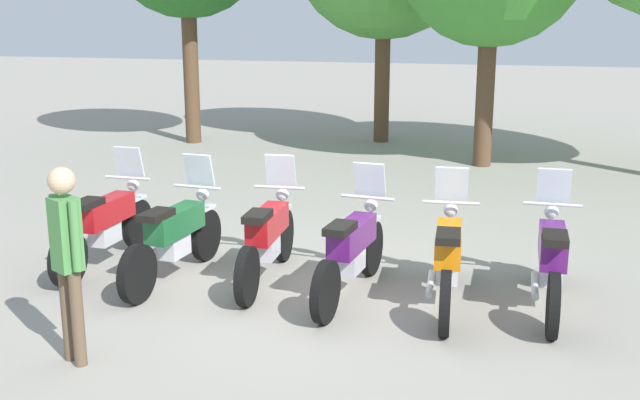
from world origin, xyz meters
TOP-DOWN VIEW (x-y plane):
  - ground_plane at (0.00, 0.00)m, footprint 80.00×80.00m
  - motorcycle_0 at (-2.59, 0.13)m, footprint 0.62×2.19m
  - motorcycle_1 at (-1.56, -0.10)m, footprint 0.62×2.19m
  - motorcycle_2 at (-0.52, 0.15)m, footprint 0.62×2.19m
  - motorcycle_3 at (0.52, -0.06)m, footprint 0.62×2.19m
  - motorcycle_4 at (1.55, -0.04)m, footprint 0.62×2.19m
  - motorcycle_5 at (2.59, 0.18)m, footprint 0.62×2.19m
  - person_0 at (-1.42, -2.35)m, footprint 0.39×0.31m

SIDE VIEW (x-z plane):
  - ground_plane at x=0.00m, z-range 0.00..0.00m
  - motorcycle_0 at x=-2.59m, z-range -0.17..1.20m
  - motorcycle_1 at x=-1.56m, z-range -0.17..1.20m
  - motorcycle_2 at x=-0.52m, z-range -0.17..1.20m
  - motorcycle_3 at x=0.52m, z-range -0.17..1.20m
  - motorcycle_4 at x=1.55m, z-range -0.17..1.20m
  - motorcycle_5 at x=2.59m, z-range -0.17..1.20m
  - person_0 at x=-1.42m, z-range 0.16..1.91m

